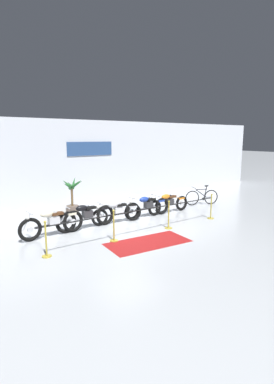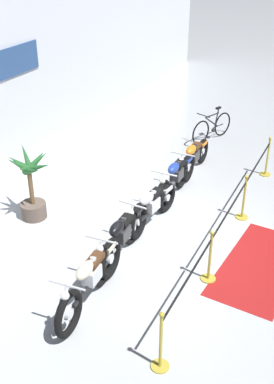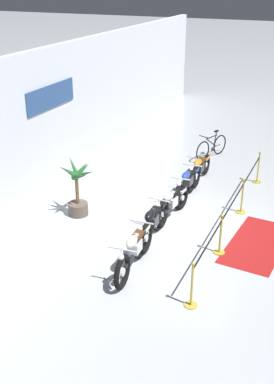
{
  "view_description": "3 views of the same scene",
  "coord_description": "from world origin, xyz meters",
  "px_view_note": "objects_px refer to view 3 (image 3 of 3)",
  "views": [
    {
      "loc": [
        -6.08,
        -9.09,
        3.33
      ],
      "look_at": [
        1.37,
        1.28,
        0.99
      ],
      "focal_mm": 28.0,
      "sensor_mm": 36.0,
      "label": 1
    },
    {
      "loc": [
        -8.07,
        -2.93,
        5.65
      ],
      "look_at": [
        0.32,
        1.1,
        0.51
      ],
      "focal_mm": 45.0,
      "sensor_mm": 36.0,
      "label": 2
    },
    {
      "loc": [
        -11.23,
        -3.3,
        6.24
      ],
      "look_at": [
        -0.59,
        1.38,
        0.89
      ],
      "focal_mm": 45.0,
      "sensor_mm": 36.0,
      "label": 3
    }
  ],
  "objects_px": {
    "motorcycle_cream_0": "(134,251)",
    "floor_banner": "(257,243)",
    "motorcycle_blue_3": "(187,183)",
    "stanchion_mid_left": "(220,240)",
    "motorcycle_silver_2": "(171,204)",
    "stanchion_mid_right": "(242,201)",
    "bicycle": "(212,147)",
    "stanchion_far_left": "(221,228)",
    "motorcycle_black_1": "(152,224)",
    "potted_palm_left_of_row": "(77,190)",
    "stanchion_far_right": "(258,172)",
    "motorcycle_orange_4": "(199,170)"
  },
  "relations": [
    {
      "from": "motorcycle_silver_2",
      "to": "potted_palm_left_of_row",
      "type": "xyz_separation_m",
      "value": [
        -0.78,
        2.46,
        0.3
      ]
    },
    {
      "from": "motorcycle_orange_4",
      "to": "floor_banner",
      "type": "distance_m",
      "value": 4.0
    },
    {
      "from": "motorcycle_orange_4",
      "to": "motorcycle_silver_2",
      "type": "bearing_deg",
      "value": -179.21
    },
    {
      "from": "bicycle",
      "to": "floor_banner",
      "type": "distance_m",
      "value": 6.2
    },
    {
      "from": "motorcycle_silver_2",
      "to": "motorcycle_cream_0",
      "type": "bearing_deg",
      "value": -178.07
    },
    {
      "from": "stanchion_far_right",
      "to": "floor_banner",
      "type": "relative_size",
      "value": 0.39
    },
    {
      "from": "motorcycle_blue_3",
      "to": "stanchion_mid_left",
      "type": "distance_m",
      "value": 3.19
    },
    {
      "from": "stanchion_far_right",
      "to": "stanchion_mid_left",
      "type": "bearing_deg",
      "value": 180.0
    },
    {
      "from": "floor_banner",
      "to": "motorcycle_black_1",
      "type": "bearing_deg",
      "value": 115.77
    },
    {
      "from": "motorcycle_silver_2",
      "to": "potted_palm_left_of_row",
      "type": "height_order",
      "value": "potted_palm_left_of_row"
    },
    {
      "from": "motorcycle_silver_2",
      "to": "stanchion_mid_right",
      "type": "height_order",
      "value": "stanchion_mid_right"
    },
    {
      "from": "motorcycle_blue_3",
      "to": "motorcycle_black_1",
      "type": "bearing_deg",
      "value": -179.94
    },
    {
      "from": "motorcycle_silver_2",
      "to": "stanchion_far_left",
      "type": "height_order",
      "value": "stanchion_far_left"
    },
    {
      "from": "motorcycle_blue_3",
      "to": "potted_palm_left_of_row",
      "type": "distance_m",
      "value": 3.36
    },
    {
      "from": "motorcycle_cream_0",
      "to": "stanchion_mid_right",
      "type": "relative_size",
      "value": 2.19
    },
    {
      "from": "motorcycle_blue_3",
      "to": "stanchion_mid_right",
      "type": "distance_m",
      "value": 1.75
    },
    {
      "from": "potted_palm_left_of_row",
      "to": "motorcycle_blue_3",
      "type": "bearing_deg",
      "value": -46.79
    },
    {
      "from": "potted_palm_left_of_row",
      "to": "motorcycle_silver_2",
      "type": "bearing_deg",
      "value": -72.48
    },
    {
      "from": "stanchion_far_left",
      "to": "stanchion_mid_right",
      "type": "xyz_separation_m",
      "value": [
        2.37,
        -0.0,
        -0.33
      ]
    },
    {
      "from": "motorcycle_cream_0",
      "to": "bicycle",
      "type": "xyz_separation_m",
      "value": [
        7.8,
        0.39,
        -0.09
      ]
    },
    {
      "from": "motorcycle_cream_0",
      "to": "stanchion_far_right",
      "type": "height_order",
      "value": "stanchion_far_right"
    },
    {
      "from": "motorcycle_cream_0",
      "to": "stanchion_far_left",
      "type": "distance_m",
      "value": 2.17
    },
    {
      "from": "motorcycle_black_1",
      "to": "motorcycle_silver_2",
      "type": "xyz_separation_m",
      "value": [
        1.32,
        -0.02,
        -0.02
      ]
    },
    {
      "from": "motorcycle_cream_0",
      "to": "potted_palm_left_of_row",
      "type": "distance_m",
      "value": 3.17
    },
    {
      "from": "motorcycle_black_1",
      "to": "stanchion_mid_right",
      "type": "bearing_deg",
      "value": -34.5
    },
    {
      "from": "bicycle",
      "to": "stanchion_mid_left",
      "type": "xyz_separation_m",
      "value": [
        -6.34,
        -2.0,
        -0.03
      ]
    },
    {
      "from": "stanchion_far_left",
      "to": "stanchion_mid_left",
      "type": "distance_m",
      "value": 0.33
    },
    {
      "from": "motorcycle_cream_0",
      "to": "floor_banner",
      "type": "height_order",
      "value": "motorcycle_cream_0"
    },
    {
      "from": "motorcycle_cream_0",
      "to": "stanchion_mid_right",
      "type": "height_order",
      "value": "stanchion_mid_right"
    },
    {
      "from": "bicycle",
      "to": "floor_banner",
      "type": "relative_size",
      "value": 0.61
    },
    {
      "from": "motorcycle_silver_2",
      "to": "floor_banner",
      "type": "distance_m",
      "value": 2.53
    },
    {
      "from": "stanchion_far_left",
      "to": "stanchion_mid_right",
      "type": "bearing_deg",
      "value": -0.0
    },
    {
      "from": "motorcycle_cream_0",
      "to": "stanchion_mid_right",
      "type": "xyz_separation_m",
      "value": [
        3.82,
        -1.61,
        -0.13
      ]
    },
    {
      "from": "potted_palm_left_of_row",
      "to": "stanchion_mid_right",
      "type": "relative_size",
      "value": 1.55
    },
    {
      "from": "motorcycle_black_1",
      "to": "stanchion_far_left",
      "type": "height_order",
      "value": "stanchion_far_left"
    },
    {
      "from": "motorcycle_cream_0",
      "to": "stanchion_mid_right",
      "type": "bearing_deg",
      "value": -22.85
    },
    {
      "from": "motorcycle_blue_3",
      "to": "motorcycle_orange_4",
      "type": "bearing_deg",
      "value": 0.68
    },
    {
      "from": "motorcycle_cream_0",
      "to": "floor_banner",
      "type": "distance_m",
      "value": 3.32
    },
    {
      "from": "motorcycle_blue_3",
      "to": "stanchion_mid_right",
      "type": "height_order",
      "value": "stanchion_mid_right"
    },
    {
      "from": "stanchion_mid_right",
      "to": "motorcycle_orange_4",
      "type": "bearing_deg",
      "value": 48.6
    },
    {
      "from": "stanchion_mid_left",
      "to": "floor_banner",
      "type": "height_order",
      "value": "stanchion_mid_left"
    },
    {
      "from": "motorcycle_silver_2",
      "to": "motorcycle_blue_3",
      "type": "height_order",
      "value": "motorcycle_blue_3"
    },
    {
      "from": "motorcycle_orange_4",
      "to": "stanchion_mid_right",
      "type": "xyz_separation_m",
      "value": [
        -1.53,
        -1.73,
        -0.09
      ]
    },
    {
      "from": "motorcycle_blue_3",
      "to": "stanchion_mid_left",
      "type": "relative_size",
      "value": 2.18
    },
    {
      "from": "motorcycle_black_1",
      "to": "motorcycle_blue_3",
      "type": "relative_size",
      "value": 1.04
    },
    {
      "from": "motorcycle_black_1",
      "to": "floor_banner",
      "type": "xyz_separation_m",
      "value": [
        0.95,
        -2.49,
        -0.47
      ]
    },
    {
      "from": "motorcycle_silver_2",
      "to": "stanchion_far_left",
      "type": "bearing_deg",
      "value": -124.95
    },
    {
      "from": "motorcycle_cream_0",
      "to": "bicycle",
      "type": "bearing_deg",
      "value": 2.89
    },
    {
      "from": "motorcycle_black_1",
      "to": "stanchion_mid_left",
      "type": "distance_m",
      "value": 1.73
    },
    {
      "from": "motorcycle_black_1",
      "to": "motorcycle_orange_4",
      "type": "relative_size",
      "value": 1.06
    }
  ]
}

